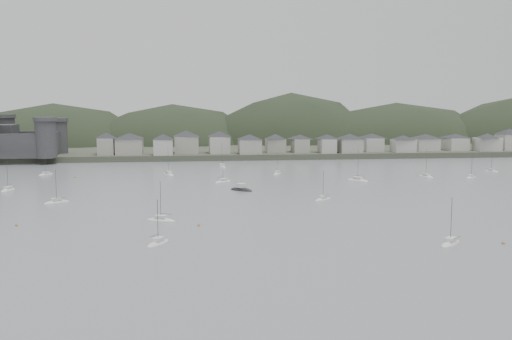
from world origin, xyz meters
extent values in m
plane|color=slate|center=(0.00, 0.00, 0.00)|extent=(900.00, 900.00, 0.00)
cube|color=#383D2D|center=(0.00, 295.00, 1.50)|extent=(900.00, 250.00, 3.00)
ellipsoid|color=black|center=(-110.87, 271.94, -10.14)|extent=(138.98, 92.48, 81.13)
ellipsoid|color=black|center=(-32.30, 272.87, -9.97)|extent=(132.08, 90.41, 79.74)
ellipsoid|color=black|center=(50.65, 272.93, -12.68)|extent=(133.88, 88.37, 101.41)
ellipsoid|color=black|center=(125.95, 267.91, -10.32)|extent=(165.81, 81.78, 82.55)
cylinder|color=#323235|center=(-92.00, 166.00, 12.00)|extent=(10.00, 10.00, 18.00)
cylinder|color=#323235|center=(-120.00, 196.00, 12.50)|extent=(11.00, 11.00, 19.00)
cylinder|color=#323235|center=(-92.00, 194.00, 11.50)|extent=(10.00, 10.00, 17.00)
cube|color=#323235|center=(-120.00, 195.00, 9.00)|extent=(56.00, 3.50, 12.00)
cube|color=#323235|center=(-92.00, 180.00, 9.00)|extent=(3.50, 30.00, 12.00)
cube|color=gray|center=(-65.00, 181.96, 7.29)|extent=(8.34, 12.91, 8.59)
pyramid|color=#252529|center=(-65.00, 181.96, 13.09)|extent=(15.78, 15.78, 3.01)
cube|color=gray|center=(-53.32, 181.32, 7.18)|extent=(13.68, 13.35, 8.36)
pyramid|color=#252529|center=(-53.32, 181.32, 12.82)|extent=(20.07, 20.07, 2.93)
cube|color=#B1AFA6|center=(-35.57, 176.02, 7.04)|extent=(9.78, 10.20, 8.08)
pyramid|color=#252529|center=(-35.57, 176.02, 12.49)|extent=(14.83, 14.83, 2.83)
cube|color=gray|center=(-23.51, 185.65, 7.55)|extent=(12.59, 13.33, 9.09)
pyramid|color=#252529|center=(-23.51, 185.65, 13.68)|extent=(19.24, 19.24, 3.18)
cube|color=#B1AFA6|center=(-5.75, 184.10, 7.43)|extent=(10.74, 12.17, 8.87)
pyramid|color=#252529|center=(-5.75, 184.10, 13.42)|extent=(17.01, 17.01, 3.10)
cube|color=gray|center=(9.92, 177.53, 6.85)|extent=(11.63, 12.09, 7.69)
pyramid|color=#252529|center=(9.92, 177.53, 12.04)|extent=(17.61, 17.61, 2.69)
cube|color=gray|center=(25.25, 186.19, 6.72)|extent=(10.37, 9.35, 7.44)
pyramid|color=#252529|center=(25.25, 186.19, 11.74)|extent=(14.65, 14.65, 2.60)
cube|color=gray|center=(38.63, 183.79, 6.61)|extent=(8.24, 12.20, 7.22)
pyramid|color=#252529|center=(38.63, 183.79, 11.48)|extent=(15.17, 15.17, 2.53)
cube|color=#B1AFA6|center=(52.50, 178.55, 6.73)|extent=(8.06, 10.91, 7.46)
pyramid|color=#252529|center=(52.50, 178.55, 11.77)|extent=(14.08, 14.08, 2.61)
cube|color=gray|center=(64.81, 177.06, 6.83)|extent=(11.73, 11.78, 7.66)
pyramid|color=#252529|center=(64.81, 177.06, 12.00)|extent=(17.46, 17.46, 2.68)
cube|color=#B1AFA6|center=(80.64, 186.91, 6.67)|extent=(10.19, 13.02, 7.33)
pyramid|color=#252529|center=(80.64, 186.91, 11.62)|extent=(17.23, 17.23, 2.57)
cube|color=#B1AFA6|center=(95.55, 178.06, 6.44)|extent=(11.70, 9.81, 6.88)
pyramid|color=#252529|center=(95.55, 178.06, 11.08)|extent=(15.97, 15.97, 2.41)
cube|color=#B1AFA6|center=(112.40, 186.91, 6.50)|extent=(12.83, 12.48, 7.00)
pyramid|color=#252529|center=(112.40, 186.91, 11.22)|extent=(18.79, 18.79, 2.45)
cube|color=#B1AFA6|center=(130.73, 187.42, 6.48)|extent=(11.07, 13.50, 6.97)
pyramid|color=#252529|center=(130.73, 187.42, 11.19)|extent=(18.25, 18.25, 2.44)
cube|color=#B1AFA6|center=(146.02, 179.72, 6.67)|extent=(13.75, 9.12, 7.34)
pyramid|color=#252529|center=(146.02, 179.72, 11.62)|extent=(16.97, 16.97, 2.57)
cube|color=#B1AFA6|center=(162.92, 185.95, 7.53)|extent=(11.37, 11.57, 9.05)
pyramid|color=#252529|center=(162.92, 185.95, 13.63)|extent=(17.03, 17.03, 3.17)
ellipsoid|color=silver|center=(-31.25, 18.70, 0.05)|extent=(8.27, 5.44, 1.58)
cube|color=silver|center=(-31.25, 18.70, 1.14)|extent=(3.23, 2.69, 0.70)
cylinder|color=#3F3F42|center=(-31.25, 18.70, 5.14)|extent=(0.12, 0.12, 9.89)
cylinder|color=#3F3F42|center=(-29.94, 19.26, 1.69)|extent=(3.31, 1.49, 0.10)
ellipsoid|color=silver|center=(107.49, 107.53, 0.05)|extent=(4.67, 7.43, 1.42)
cube|color=silver|center=(107.49, 107.53, 1.06)|extent=(2.35, 2.88, 0.70)
cylinder|color=#3F3F42|center=(107.49, 107.53, 4.63)|extent=(0.12, 0.12, 8.87)
cylinder|color=#3F3F42|center=(107.03, 106.34, 1.61)|extent=(1.24, 3.01, 0.10)
ellipsoid|color=silver|center=(-82.01, 120.54, 0.05)|extent=(6.22, 7.65, 1.52)
cube|color=silver|center=(-82.01, 120.54, 1.11)|extent=(2.86, 3.13, 0.70)
cylinder|color=#3F3F42|center=(-82.01, 120.54, 4.94)|extent=(0.12, 0.12, 9.47)
cylinder|color=#3F3F42|center=(-81.25, 119.41, 1.66)|extent=(1.97, 2.90, 0.10)
ellipsoid|color=silver|center=(40.47, 85.31, 0.05)|extent=(8.39, 8.85, 1.85)
cube|color=silver|center=(40.47, 85.31, 1.27)|extent=(3.68, 3.76, 0.70)
cylinder|color=#3F3F42|center=(40.47, 85.31, 5.98)|extent=(0.12, 0.12, 11.55)
cylinder|color=#3F3F42|center=(41.58, 86.55, 1.82)|extent=(2.86, 3.16, 0.10)
ellipsoid|color=silver|center=(88.27, 88.70, 0.05)|extent=(6.89, 5.79, 1.38)
cube|color=silver|center=(88.27, 88.70, 1.04)|extent=(2.84, 2.63, 0.70)
cylinder|color=#3F3F42|center=(88.27, 88.70, 4.51)|extent=(0.12, 0.12, 8.61)
cylinder|color=#3F3F42|center=(89.28, 87.98, 1.59)|extent=(2.58, 1.88, 0.10)
ellipsoid|color=silver|center=(13.61, 111.01, 0.05)|extent=(5.41, 7.40, 1.43)
cube|color=silver|center=(13.61, 111.01, 1.07)|extent=(2.57, 2.96, 0.70)
cylinder|color=#3F3F42|center=(13.61, 111.01, 4.68)|extent=(0.12, 0.12, 8.96)
cylinder|color=#3F3F42|center=(13.00, 112.15, 1.62)|extent=(1.61, 2.89, 0.10)
ellipsoid|color=silver|center=(-62.79, 49.39, 0.05)|extent=(7.88, 6.13, 1.54)
cube|color=silver|center=(-62.79, 49.39, 1.12)|extent=(3.19, 2.86, 0.70)
cylinder|color=#3F3F42|center=(-62.79, 49.39, 5.03)|extent=(0.12, 0.12, 9.65)
cylinder|color=#3F3F42|center=(-61.60, 48.67, 1.67)|extent=(3.02, 1.89, 0.10)
ellipsoid|color=silver|center=(-30.95, -5.20, 0.05)|extent=(5.90, 7.47, 1.47)
cube|color=silver|center=(-30.95, -5.20, 1.08)|extent=(2.74, 3.04, 0.70)
cylinder|color=#3F3F42|center=(-30.95, -5.20, 4.79)|extent=(0.12, 0.12, 9.18)
cylinder|color=#3F3F42|center=(-31.65, -4.08, 1.63)|extent=(1.85, 2.85, 0.10)
ellipsoid|color=silver|center=(29.23, -13.28, 0.05)|extent=(7.44, 6.99, 1.55)
cube|color=silver|center=(29.23, -13.28, 1.12)|extent=(3.16, 3.07, 0.70)
cylinder|color=#3F3F42|center=(29.23, -13.28, 5.04)|extent=(0.12, 0.12, 9.68)
cylinder|color=#3F3F42|center=(30.28, -14.20, 1.67)|extent=(2.68, 2.38, 0.10)
ellipsoid|color=silver|center=(-10.73, 88.45, 0.05)|extent=(7.81, 7.13, 1.61)
cube|color=silver|center=(-10.73, 88.45, 1.15)|extent=(3.29, 3.16, 0.70)
cylinder|color=#3F3F42|center=(-10.73, 88.45, 5.22)|extent=(0.12, 0.12, 10.04)
cylinder|color=#3F3F42|center=(-11.84, 89.38, 1.70)|extent=(2.84, 2.40, 0.10)
ellipsoid|color=silver|center=(-84.38, 76.65, 0.05)|extent=(4.34, 8.36, 1.60)
cube|color=silver|center=(-84.38, 76.65, 1.15)|extent=(2.36, 3.13, 0.70)
cylinder|color=#3F3F42|center=(-84.38, 76.65, 5.19)|extent=(0.12, 0.12, 9.98)
cylinder|color=#3F3F42|center=(-84.71, 78.04, 1.70)|extent=(0.93, 3.52, 0.10)
ellipsoid|color=silver|center=(-7.44, 141.33, 0.05)|extent=(4.17, 9.24, 1.78)
cube|color=silver|center=(-7.44, 141.33, 1.24)|extent=(2.41, 3.38, 0.70)
cylinder|color=#3F3F42|center=(-7.44, 141.33, 5.77)|extent=(0.12, 0.12, 11.13)
cylinder|color=#3F3F42|center=(-7.20, 142.91, 1.79)|extent=(0.71, 3.98, 0.10)
ellipsoid|color=silver|center=(-31.60, 113.11, 0.05)|extent=(6.42, 9.53, 1.83)
cube|color=silver|center=(-31.60, 113.11, 1.26)|extent=(3.14, 3.74, 0.70)
cylinder|color=#3F3F42|center=(-31.60, 113.11, 5.91)|extent=(0.12, 0.12, 11.42)
cylinder|color=#3F3F42|center=(-32.27, 111.61, 1.81)|extent=(1.78, 3.79, 0.10)
ellipsoid|color=silver|center=(71.23, 93.11, 0.05)|extent=(4.64, 9.29, 1.78)
cube|color=silver|center=(71.23, 93.11, 1.24)|extent=(2.56, 3.45, 0.70)
cylinder|color=#3F3F42|center=(71.23, 93.11, 5.76)|extent=(0.12, 0.12, 11.12)
cylinder|color=#3F3F42|center=(70.89, 91.55, 1.79)|extent=(0.93, 3.94, 0.10)
ellipsoid|color=silver|center=(16.67, 44.49, 0.05)|extent=(7.02, 6.09, 1.42)
cube|color=silver|center=(16.67, 44.49, 1.06)|extent=(2.92, 2.74, 0.70)
cylinder|color=#3F3F42|center=(16.67, 44.49, 4.63)|extent=(0.12, 0.12, 8.86)
cylinder|color=#3F3F42|center=(17.68, 43.72, 1.61)|extent=(2.60, 2.01, 0.10)
ellipsoid|color=black|center=(-6.06, 67.16, 0.05)|extent=(8.72, 8.73, 2.00)
cube|color=silver|center=(-6.06, 67.16, 1.70)|extent=(3.72, 3.72, 1.40)
cylinder|color=#3F3F42|center=(-6.06, 67.16, 2.60)|extent=(0.10, 0.10, 1.20)
sphere|color=#AD6E39|center=(-68.47, 109.92, 0.15)|extent=(0.70, 0.70, 0.70)
sphere|color=#AD6E39|center=(-65.42, 17.60, 0.15)|extent=(0.70, 0.70, 0.70)
sphere|color=#AD6E39|center=(-22.03, 11.88, 0.15)|extent=(0.70, 0.70, 0.70)
sphere|color=#AD6E39|center=(40.49, -14.17, 0.15)|extent=(0.70, 0.70, 0.70)
camera|label=1|loc=(-25.62, -122.31, 28.72)|focal=39.85mm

